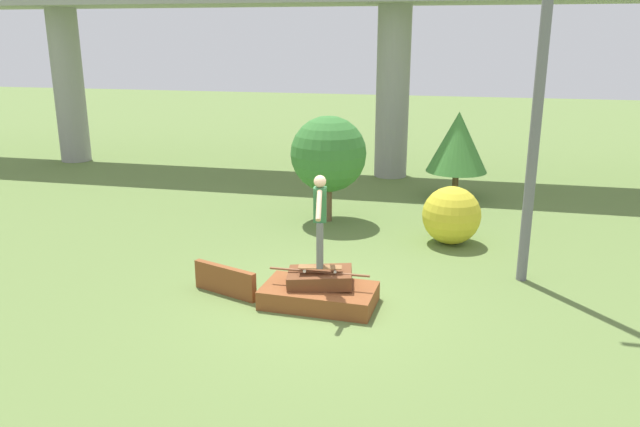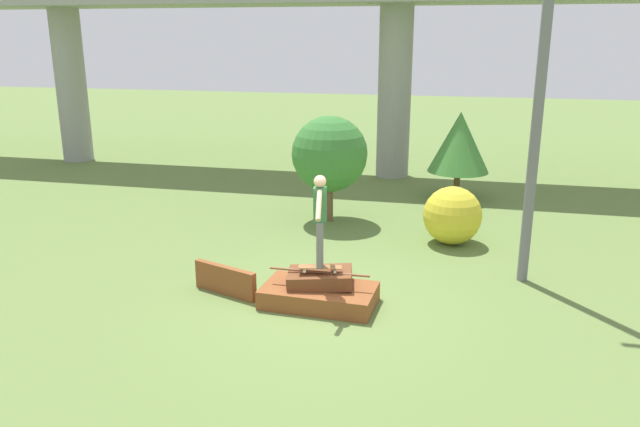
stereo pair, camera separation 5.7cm
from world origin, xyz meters
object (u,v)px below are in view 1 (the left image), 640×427
(utility_pole, at_px, (544,43))
(tree_behind_left, at_px, (328,154))
(tree_behind_right, at_px, (458,142))
(skateboard, at_px, (320,267))
(skater, at_px, (320,215))
(bush_yellow_flowering, at_px, (451,215))

(utility_pole, distance_m, tree_behind_left, 6.20)
(utility_pole, bearing_deg, tree_behind_right, 103.05)
(tree_behind_left, distance_m, tree_behind_right, 4.41)
(skateboard, distance_m, utility_pole, 5.66)
(skater, height_order, tree_behind_right, tree_behind_right)
(tree_behind_left, bearing_deg, tree_behind_right, 44.03)
(skater, height_order, tree_behind_left, tree_behind_left)
(skateboard, xyz_separation_m, tree_behind_left, (-0.96, 5.17, 1.04))
(utility_pole, bearing_deg, skater, -150.45)
(tree_behind_right, bearing_deg, bush_yellow_flowering, -90.22)
(utility_pole, height_order, tree_behind_right, utility_pole)
(skater, bearing_deg, tree_behind_right, 75.01)
(skater, height_order, bush_yellow_flowering, skater)
(skateboard, bearing_deg, utility_pole, 29.55)
(skater, bearing_deg, tree_behind_left, 100.57)
(skateboard, bearing_deg, tree_behind_left, 100.57)
(bush_yellow_flowering, bearing_deg, tree_behind_left, 160.18)
(skater, xyz_separation_m, utility_pole, (3.63, 2.06, 2.84))
(tree_behind_right, bearing_deg, skateboard, -104.99)
(utility_pole, distance_m, bush_yellow_flowering, 4.57)
(tree_behind_right, xyz_separation_m, bush_yellow_flowering, (-0.02, -4.20, -1.01))
(utility_pole, relative_size, bush_yellow_flowering, 6.55)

